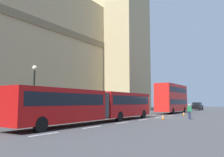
{
  "coord_description": "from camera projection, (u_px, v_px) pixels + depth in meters",
  "views": [
    {
      "loc": [
        -26.85,
        -10.84,
        1.89
      ],
      "look_at": [
        -1.28,
        5.6,
        5.03
      ],
      "focal_mm": 36.91,
      "sensor_mm": 36.0,
      "label": 1
    }
  ],
  "objects": [
    {
      "name": "ground_plane",
      "position": [
        156.0,
        118.0,
        28.11
      ],
      "size": [
        160.0,
        160.0,
        0.0
      ],
      "primitive_type": "plane",
      "color": "#424244"
    },
    {
      "name": "lane_centre_marking",
      "position": [
        134.0,
        121.0,
        23.22
      ],
      "size": [
        25.2,
        0.16,
        0.01
      ],
      "color": "silver",
      "rests_on": "ground_plane"
    },
    {
      "name": "articulated_bus",
      "position": [
        97.0,
        104.0,
        21.43
      ],
      "size": [
        18.42,
        2.54,
        2.9
      ],
      "color": "#B20F0F",
      "rests_on": "ground_plane"
    },
    {
      "name": "double_decker_bus",
      "position": [
        172.0,
        97.0,
        39.72
      ],
      "size": [
        10.26,
        2.54,
        4.9
      ],
      "color": "red",
      "rests_on": "ground_plane"
    },
    {
      "name": "sedan_lead",
      "position": [
        197.0,
        106.0,
        54.96
      ],
      "size": [
        4.4,
        1.86,
        1.85
      ],
      "color": "black",
      "rests_on": "ground_plane"
    },
    {
      "name": "traffic_cone_west",
      "position": [
        163.0,
        117.0,
        25.03
      ],
      "size": [
        0.36,
        0.36,
        0.58
      ],
      "color": "black",
      "rests_on": "ground_plane"
    },
    {
      "name": "traffic_cone_middle",
      "position": [
        184.0,
        114.0,
        32.73
      ],
      "size": [
        0.36,
        0.36,
        0.58
      ],
      "color": "black",
      "rests_on": "ground_plane"
    },
    {
      "name": "street_lamp",
      "position": [
        34.0,
        89.0,
        20.98
      ],
      "size": [
        0.44,
        0.44,
        5.27
      ],
      "color": "black",
      "rests_on": "ground_plane"
    },
    {
      "name": "pedestrian_near_cones",
      "position": [
        189.0,
        111.0,
        25.49
      ],
      "size": [
        0.45,
        0.46,
        1.69
      ],
      "color": "#262D4C",
      "rests_on": "ground_plane"
    }
  ]
}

